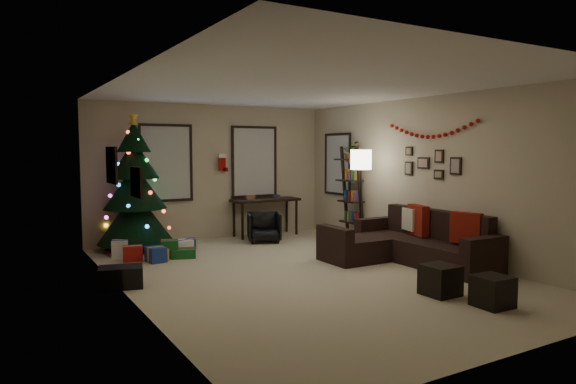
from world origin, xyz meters
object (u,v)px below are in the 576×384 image
Objects in this scene: sofa at (408,246)px; desk_chair at (264,227)px; christmas_tree at (135,192)px; bookshelf at (352,195)px; desk at (266,203)px.

desk_chair is (-1.15, 2.79, 0.03)m from sofa.
christmas_tree is 4.13m from bookshelf.
desk_chair is at bearing -12.04° from christmas_tree.
bookshelf is (3.95, -1.22, -0.13)m from christmas_tree.
bookshelf is (0.44, 2.07, 0.64)m from sofa.
christmas_tree is 1.34× the size of bookshelf.
desk_chair is (-0.38, -0.65, -0.39)m from desk.
christmas_tree is 2.76m from desk.
sofa is 1.35× the size of bookshelf.
christmas_tree is at bearing 136.85° from sofa.
christmas_tree is 1.74× the size of desk.
desk is at bearing 131.61° from bookshelf.
christmas_tree is at bearing 162.87° from bookshelf.
desk is at bearing 102.69° from sofa.
desk is 1.84m from bookshelf.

